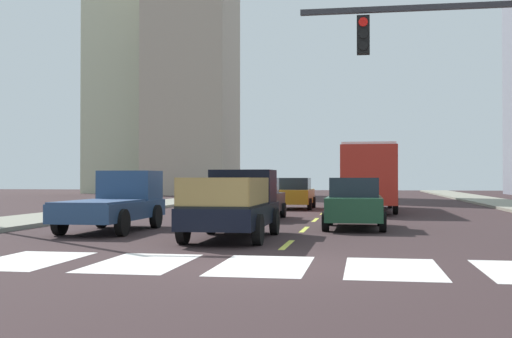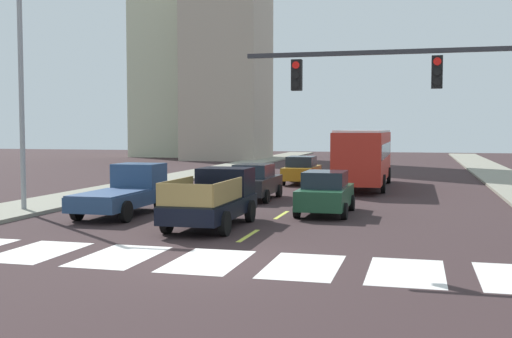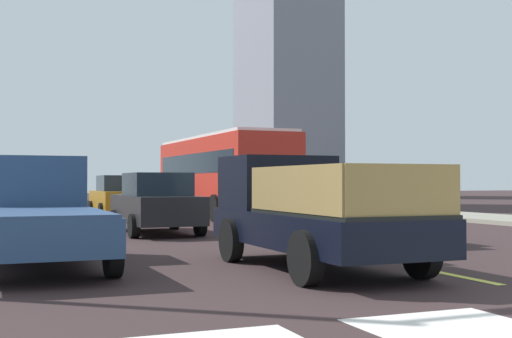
{
  "view_description": "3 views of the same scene",
  "coord_description": "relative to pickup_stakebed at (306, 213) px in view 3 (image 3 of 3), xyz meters",
  "views": [
    {
      "loc": [
        1.92,
        -12.47,
        1.71
      ],
      "look_at": [
        -2.57,
        14.7,
        2.1
      ],
      "focal_mm": 45.43,
      "sensor_mm": 36.0,
      "label": 1
    },
    {
      "loc": [
        5.18,
        -15.14,
        3.37
      ],
      "look_at": [
        -2.13,
        13.2,
        1.53
      ],
      "focal_mm": 44.21,
      "sensor_mm": 36.0,
      "label": 2
    },
    {
      "loc": [
        -6.87,
        -4.86,
        1.49
      ],
      "look_at": [
        2.2,
        17.8,
        1.93
      ],
      "focal_mm": 47.35,
      "sensor_mm": 36.0,
      "label": 3
    }
  ],
  "objects": [
    {
      "name": "sidewalk_right",
      "position": [
        12.52,
        12.26,
        -0.86
      ],
      "size": [
        3.34,
        110.0,
        0.15
      ],
      "primitive_type": "cube",
      "color": "gray",
      "rests_on": "ground"
    },
    {
      "name": "lane_dash_0",
      "position": [
        1.69,
        -1.74,
        -0.93
      ],
      "size": [
        0.16,
        2.4,
        0.01
      ],
      "primitive_type": "cube",
      "color": "#D3D648",
      "rests_on": "ground"
    },
    {
      "name": "lane_dash_1",
      "position": [
        1.69,
        3.26,
        -0.93
      ],
      "size": [
        0.16,
        2.4,
        0.01
      ],
      "primitive_type": "cube",
      "color": "#D3D648",
      "rests_on": "ground"
    },
    {
      "name": "lane_dash_2",
      "position": [
        1.69,
        8.26,
        -0.93
      ],
      "size": [
        0.16,
        2.4,
        0.01
      ],
      "primitive_type": "cube",
      "color": "#D3D648",
      "rests_on": "ground"
    },
    {
      "name": "lane_dash_3",
      "position": [
        1.69,
        13.26,
        -0.93
      ],
      "size": [
        0.16,
        2.4,
        0.01
      ],
      "primitive_type": "cube",
      "color": "#D3D648",
      "rests_on": "ground"
    },
    {
      "name": "lane_dash_4",
      "position": [
        1.69,
        18.26,
        -0.93
      ],
      "size": [
        0.16,
        2.4,
        0.01
      ],
      "primitive_type": "cube",
      "color": "#D3D648",
      "rests_on": "ground"
    },
    {
      "name": "lane_dash_5",
      "position": [
        1.69,
        23.26,
        -0.93
      ],
      "size": [
        0.16,
        2.4,
        0.01
      ],
      "primitive_type": "cube",
      "color": "#D3D648",
      "rests_on": "ground"
    },
    {
      "name": "lane_dash_6",
      "position": [
        1.69,
        28.26,
        -0.93
      ],
      "size": [
        0.16,
        2.4,
        0.01
      ],
      "primitive_type": "cube",
      "color": "#D3D648",
      "rests_on": "ground"
    },
    {
      "name": "lane_dash_7",
      "position": [
        1.69,
        33.26,
        -0.93
      ],
      "size": [
        0.16,
        2.4,
        0.01
      ],
      "primitive_type": "cube",
      "color": "#D3D648",
      "rests_on": "ground"
    },
    {
      "name": "pickup_stakebed",
      "position": [
        0.0,
        0.0,
        0.0
      ],
      "size": [
        2.18,
        5.2,
        1.96
      ],
      "rotation": [
        0.0,
        0.0,
        -0.03
      ],
      "color": "black",
      "rests_on": "ground"
    },
    {
      "name": "pickup_dark",
      "position": [
        -4.34,
        1.94,
        -0.02
      ],
      "size": [
        2.18,
        5.2,
        1.96
      ],
      "rotation": [
        0.0,
        0.0,
        0.0
      ],
      "color": "navy",
      "rests_on": "ground"
    },
    {
      "name": "city_bus",
      "position": [
        3.87,
        15.86,
        1.02
      ],
      "size": [
        2.72,
        10.8,
        3.32
      ],
      "rotation": [
        0.0,
        0.0,
        0.0
      ],
      "color": "red",
      "rests_on": "ground"
    },
    {
      "name": "sedan_near_right",
      "position": [
        -0.08,
        17.41,
        -0.08
      ],
      "size": [
        2.02,
        4.4,
        1.72
      ],
      "rotation": [
        0.0,
        0.0,
        0.04
      ],
      "color": "#A77117",
      "rests_on": "ground"
    },
    {
      "name": "sedan_near_left",
      "position": [
        3.33,
        3.94,
        -0.08
      ],
      "size": [
        2.02,
        4.4,
        1.72
      ],
      "rotation": [
        0.0,
        0.0,
        0.02
      ],
      "color": "#1F4B30",
      "rests_on": "ground"
    },
    {
      "name": "sedan_mid",
      "position": [
        -0.71,
        8.2,
        -0.08
      ],
      "size": [
        2.02,
        4.4,
        1.72
      ],
      "rotation": [
        0.0,
        0.0,
        -0.01
      ],
      "color": "black",
      "rests_on": "ground"
    },
    {
      "name": "block_mid_left",
      "position": [
        22.11,
        49.61,
        10.12
      ],
      "size": [
        7.22,
        10.6,
        22.11
      ],
      "primitive_type": "cube",
      "color": "gray",
      "rests_on": "ground"
    }
  ]
}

